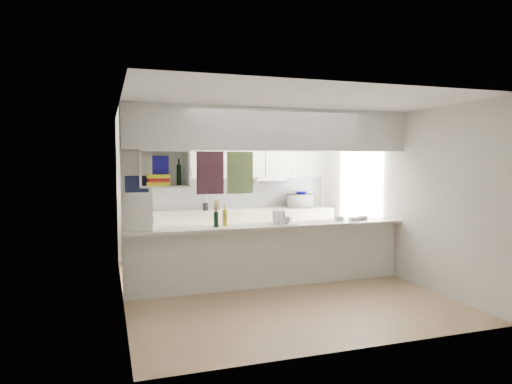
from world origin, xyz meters
name	(u,v)px	position (x,y,z in m)	size (l,w,h in m)	color
floor	(270,286)	(0.00, 0.00, 0.00)	(4.80, 4.80, 0.00)	tan
ceiling	(271,109)	(0.00, 0.00, 2.60)	(4.80, 4.80, 0.00)	white
wall_back	(229,189)	(0.00, 2.40, 1.30)	(4.20, 4.20, 0.00)	silver
wall_left	(121,203)	(-2.10, 0.00, 1.30)	(4.80, 4.80, 0.00)	silver
wall_right	(393,195)	(2.10, 0.00, 1.30)	(4.80, 4.80, 0.00)	silver
servery_partition	(259,174)	(-0.17, 0.00, 1.66)	(4.20, 0.50, 2.60)	silver
cubby_shelf	(162,172)	(-1.57, -0.06, 1.71)	(0.65, 0.35, 0.50)	white
kitchen_run	(240,214)	(0.16, 2.14, 0.83)	(3.60, 0.63, 2.24)	beige
microwave	(300,201)	(1.38, 2.07, 1.05)	(0.48, 0.33, 0.27)	white
bowl	(301,193)	(1.42, 2.10, 1.21)	(0.23, 0.23, 0.06)	#120D90
dish_rack	(281,218)	(0.17, -0.01, 1.01)	(0.45, 0.35, 0.23)	silver
cup	(287,220)	(0.24, -0.04, 0.98)	(0.12, 0.12, 0.09)	white
wine_bottles	(221,218)	(-0.74, 0.03, 1.04)	(0.22, 0.15, 0.33)	black
plastic_tubs	(350,218)	(1.34, 0.03, 0.95)	(0.55, 0.22, 0.07)	silver
utensil_jar	(205,207)	(-0.52, 2.15, 0.99)	(0.10, 0.10, 0.14)	black
knife_block	(217,205)	(-0.29, 2.18, 1.01)	(0.09, 0.07, 0.18)	#543A1C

